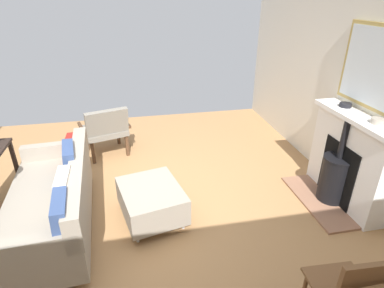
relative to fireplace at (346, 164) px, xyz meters
The scene contains 9 objects.
ground_plane 2.49m from the fireplace, ahead, with size 5.33×6.31×0.01m, color #A87A4C.
wall_left 0.96m from the fireplace, 150.67° to the right, with size 0.12×6.31×2.83m, color silver.
fireplace is the anchor object (origin of this frame).
mirror_over_mantel 1.09m from the fireplace, behind, with size 0.04×1.16×0.86m.
mantel_bowl_near 0.69m from the fireplace, 99.14° to the right, with size 0.14×0.14×0.05m.
mantel_bowl_far 0.67m from the fireplace, 101.84° to the left, with size 0.14×0.14×0.06m.
sofa 3.23m from the fireplace, ahead, with size 0.92×1.86×0.84m.
ottoman 2.27m from the fireplace, ahead, with size 0.77×0.87×0.39m.
armchair_accent 3.27m from the fireplace, 31.73° to the right, with size 0.80×0.75×0.80m.
Camera 1 is at (-0.07, 2.83, 2.29)m, focal length 29.13 mm.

